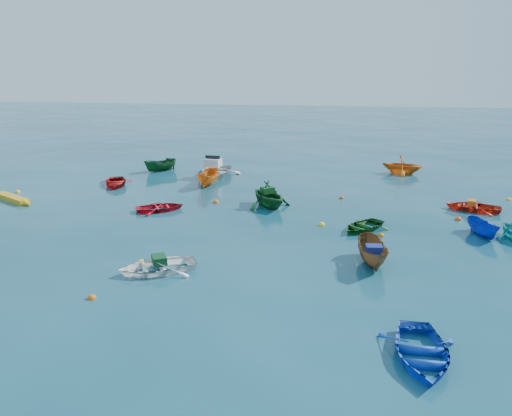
# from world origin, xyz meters

# --- Properties ---
(ground) EXTENTS (160.00, 160.00, 0.00)m
(ground) POSITION_xyz_m (0.00, 0.00, 0.00)
(ground) COLOR #093745
(ground) RESTS_ON ground
(dinghy_white_near) EXTENTS (3.98, 3.61, 0.68)m
(dinghy_white_near) POSITION_xyz_m (-2.99, -3.75, 0.00)
(dinghy_white_near) COLOR white
(dinghy_white_near) RESTS_ON ground
(sampan_brown_mid) EXTENTS (1.48, 3.22, 1.21)m
(sampan_brown_mid) POSITION_xyz_m (6.19, -1.59, 0.00)
(sampan_brown_mid) COLOR brown
(sampan_brown_mid) RESTS_ON ground
(dinghy_blue_se) EXTENTS (2.47, 3.42, 0.70)m
(dinghy_blue_se) POSITION_xyz_m (7.08, -8.88, 0.00)
(dinghy_blue_se) COLOR #0E3DB6
(dinghy_blue_se) RESTS_ON ground
(dinghy_green_e) EXTENTS (3.37, 3.49, 0.59)m
(dinghy_green_e) POSITION_xyz_m (6.03, 3.13, 0.00)
(dinghy_green_e) COLOR #104614
(dinghy_green_e) RESTS_ON ground
(dinghy_red_nw) EXTENTS (3.47, 3.12, 0.59)m
(dinghy_red_nw) POSITION_xyz_m (-5.84, 4.97, 0.00)
(dinghy_red_nw) COLOR red
(dinghy_red_nw) RESTS_ON ground
(sampan_orange_n) EXTENTS (1.40, 3.23, 1.22)m
(sampan_orange_n) POSITION_xyz_m (-4.45, 11.54, 0.00)
(sampan_orange_n) COLOR #D26413
(sampan_orange_n) RESTS_ON ground
(dinghy_green_n) EXTENTS (4.18, 4.24, 1.69)m
(dinghy_green_n) POSITION_xyz_m (0.51, 6.75, 0.00)
(dinghy_green_n) COLOR #12501E
(dinghy_green_n) RESTS_ON ground
(dinghy_red_ne) EXTENTS (3.58, 2.95, 0.65)m
(dinghy_red_ne) POSITION_xyz_m (12.82, 7.80, 0.00)
(dinghy_red_ne) COLOR red
(dinghy_red_ne) RESTS_ON ground
(sampan_blue_far) EXTENTS (1.57, 2.58, 0.93)m
(sampan_blue_far) POSITION_xyz_m (12.10, 3.07, 0.00)
(sampan_blue_far) COLOR #0D27A2
(sampan_blue_far) RESTS_ON ground
(dinghy_red_far) EXTENTS (3.28, 3.79, 0.66)m
(dinghy_red_far) POSITION_xyz_m (-11.09, 10.55, 0.00)
(dinghy_red_far) COLOR #A3110D
(dinghy_red_far) RESTS_ON ground
(dinghy_orange_far) EXTENTS (3.62, 3.29, 1.64)m
(dinghy_orange_far) POSITION_xyz_m (9.94, 17.63, 0.00)
(dinghy_orange_far) COLOR #D16713
(dinghy_orange_far) RESTS_ON ground
(sampan_green_far) EXTENTS (2.78, 2.74, 1.10)m
(sampan_green_far) POSITION_xyz_m (-9.46, 15.79, 0.00)
(sampan_green_far) COLOR #0F421A
(sampan_green_far) RESTS_ON ground
(kayak_yellow) EXTENTS (3.86, 2.58, 0.42)m
(kayak_yellow) POSITION_xyz_m (-16.01, 5.72, 0.00)
(kayak_yellow) COLOR orange
(kayak_yellow) RESTS_ON ground
(motorboat_white) EXTENTS (4.07, 5.29, 1.62)m
(motorboat_white) POSITION_xyz_m (-4.70, 14.16, 0.00)
(motorboat_white) COLOR silver
(motorboat_white) RESTS_ON ground
(tarp_green_a) EXTENTS (0.85, 0.92, 0.36)m
(tarp_green_a) POSITION_xyz_m (-2.90, -3.70, 0.52)
(tarp_green_a) COLOR #104320
(tarp_green_a) RESTS_ON dinghy_white_near
(tarp_blue_a) EXTENTS (0.73, 0.59, 0.33)m
(tarp_blue_a) POSITION_xyz_m (6.20, -1.74, 0.77)
(tarp_blue_a) COLOR navy
(tarp_blue_a) RESTS_ON sampan_brown_mid
(tarp_green_b) EXTENTS (0.95, 0.92, 0.37)m
(tarp_green_b) POSITION_xyz_m (0.44, 6.83, 1.03)
(tarp_green_b) COLOR #104219
(tarp_green_b) RESTS_ON dinghy_green_n
(tarp_orange_b) EXTENTS (0.61, 0.71, 0.30)m
(tarp_orange_b) POSITION_xyz_m (12.72, 7.82, 0.47)
(tarp_orange_b) COLOR orange
(tarp_orange_b) RESTS_ON dinghy_red_ne
(buoy_or_a) EXTENTS (0.33, 0.33, 0.33)m
(buoy_or_a) POSITION_xyz_m (-4.61, -6.56, 0.00)
(buoy_or_a) COLOR #DD5E0C
(buoy_or_a) RESTS_ON ground
(buoy_ye_a) EXTENTS (0.37, 0.37, 0.37)m
(buoy_ye_a) POSITION_xyz_m (-3.99, -3.01, 0.00)
(buoy_ye_a) COLOR yellow
(buoy_ye_a) RESTS_ON ground
(buoy_or_b) EXTENTS (0.33, 0.33, 0.33)m
(buoy_or_b) POSITION_xyz_m (6.92, 2.23, 0.00)
(buoy_or_b) COLOR orange
(buoy_or_b) RESTS_ON ground
(buoy_ye_b) EXTENTS (0.33, 0.33, 0.33)m
(buoy_ye_b) POSITION_xyz_m (-16.95, 7.75, 0.00)
(buoy_ye_b) COLOR yellow
(buoy_ye_b) RESTS_ON ground
(buoy_or_c) EXTENTS (0.37, 0.37, 0.37)m
(buoy_or_c) POSITION_xyz_m (-2.90, 7.16, 0.00)
(buoy_or_c) COLOR #E05E0C
(buoy_or_c) RESTS_ON ground
(buoy_ye_c) EXTENTS (0.36, 0.36, 0.36)m
(buoy_ye_c) POSITION_xyz_m (3.85, 3.57, 0.00)
(buoy_ye_c) COLOR yellow
(buoy_ye_c) RESTS_ON ground
(buoy_or_d) EXTENTS (0.37, 0.37, 0.37)m
(buoy_or_d) POSITION_xyz_m (11.51, 5.68, 0.00)
(buoy_or_d) COLOR #E14C0C
(buoy_or_d) RESTS_ON ground
(buoy_ye_d) EXTENTS (0.32, 0.32, 0.32)m
(buoy_ye_d) POSITION_xyz_m (-3.02, 15.61, 0.00)
(buoy_ye_d) COLOR yellow
(buoy_ye_d) RESTS_ON ground
(buoy_or_e) EXTENTS (0.32, 0.32, 0.32)m
(buoy_or_e) POSITION_xyz_m (5.05, 9.31, 0.00)
(buoy_or_e) COLOR #E1520C
(buoy_or_e) RESTS_ON ground
(buoy_ye_e) EXTENTS (0.31, 0.31, 0.31)m
(buoy_ye_e) POSITION_xyz_m (15.75, 10.52, 0.00)
(buoy_ye_e) COLOR yellow
(buoy_ye_e) RESTS_ON ground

